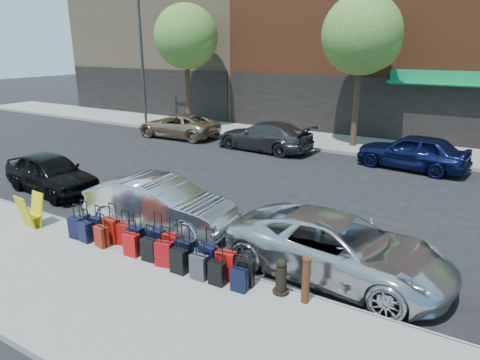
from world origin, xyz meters
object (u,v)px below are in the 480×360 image
Objects in this scene: fire_hydrant at (281,277)px; car_near_1 at (160,204)px; tree_left at (188,38)px; display_rack at (31,211)px; suitcase_front_5 at (157,242)px; car_near_0 at (51,173)px; car_far_1 at (265,136)px; car_far_0 at (178,126)px; tree_center at (364,37)px; bollard at (306,280)px; car_far_2 at (412,152)px; streetlight at (144,51)px; car_near_2 at (338,247)px.

car_near_1 is (-4.55, 1.51, 0.22)m from fire_hydrant.
display_rack is (5.75, -14.80, -4.79)m from tree_left.
suitcase_front_5 is 4.18m from display_rack.
tree_left is 16.59m from display_rack.
car_far_1 reaches higher than car_near_0.
car_far_0 is at bearing 18.95° from car_near_0.
car_near_1 is at bearing 133.33° from suitcase_front_5.
suitcase_front_5 is 6.96m from car_near_0.
tree_center is 15.28m from fire_hydrant.
car_far_1 reaches higher than display_rack.
bollard is (3.88, -0.02, 0.16)m from suitcase_front_5.
car_far_0 is 0.97× the size of car_far_1.
tree_left is at bearing -160.75° from car_far_0.
car_far_1 reaches higher than fire_hydrant.
car_far_0 is (-7.65, 10.22, -0.06)m from car_near_1.
car_far_2 reaches higher than car_far_1.
display_rack is 12.10m from car_far_1.
car_near_1 is at bearing -87.96° from car_near_0.
car_far_2 is at bearing -6.32° from streetlight.
display_rack is 0.19× the size of car_far_1.
streetlight reaches higher than car_near_2.
display_rack is at bearing 0.16° from car_far_1.
car_near_2 is at bearing -35.48° from streetlight.
bollard is (16.70, -13.57, -4.01)m from streetlight.
suitcase_front_5 is at bearing -147.32° from car_near_1.
display_rack reaches higher than fire_hydrant.
car_far_2 reaches higher than car_near_0.
car_far_2 is at bearing -38.95° from tree_center.
car_far_1 is (5.72, -0.25, 0.05)m from car_far_0.
streetlight is 1.78× the size of car_far_2.
fire_hydrant is 0.81× the size of display_rack.
car_far_0 is (-12.88, 10.20, -0.03)m from car_near_2.
streetlight is 21.89m from bollard.
suitcase_front_5 is 3.32m from fire_hydrant.
tree_left reaches higher than fire_hydrant.
fire_hydrant is 0.15× the size of car_near_2.
bollard is at bearing -46.04° from tree_left.
car_far_2 is at bearing 96.42° from car_far_1.
tree_left is 1.51× the size of car_far_0.
tree_left is at bearing 51.79° from car_near_2.
tree_left reaches higher than car_far_0.
streetlight is 7.44× the size of suitcase_front_5.
car_far_0 is 1.07× the size of car_far_2.
suitcase_front_5 is 0.24× the size of car_far_2.
car_far_0 is at bearing 30.94° from car_near_1.
tree_center reaches higher than suitcase_front_5.
tree_center is 7.48× the size of bollard.
display_rack is 3.57m from car_near_0.
car_near_0 is at bearing 161.33° from fire_hydrant.
tree_left is at bearing -93.66° from car_far_2.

